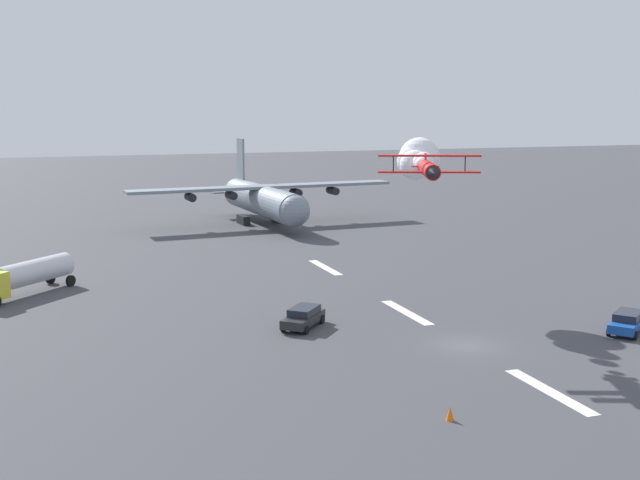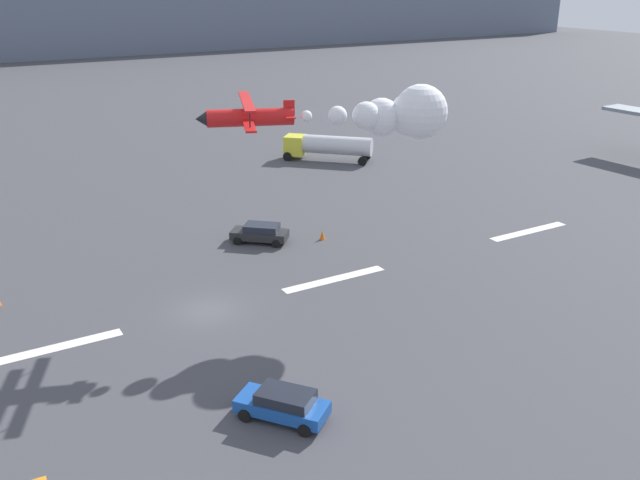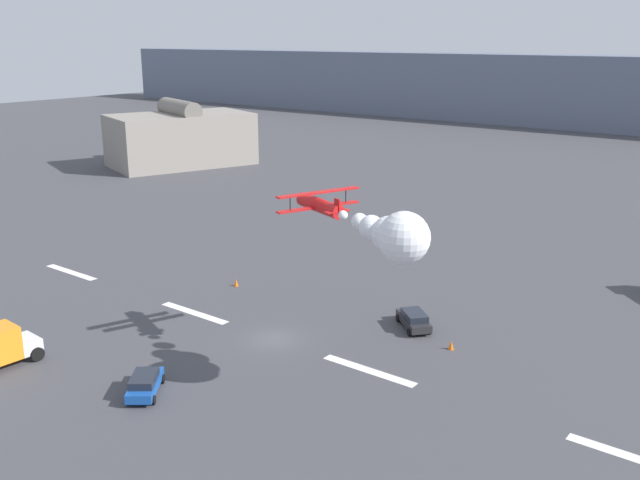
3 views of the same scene
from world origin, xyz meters
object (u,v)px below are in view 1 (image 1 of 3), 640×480
Objects in this scene: traffic_cone_far at (309,306)px; cargo_transport_plane at (266,200)px; followme_car_yellow at (627,322)px; traffic_cone_near at (450,414)px; stunt_biplane_red at (418,161)px; airport_staff_sedan at (303,317)px; fuel_tanker_truck at (24,275)px.

cargo_transport_plane is at bearing -11.64° from traffic_cone_far.
followme_car_yellow reaches higher than traffic_cone_near.
traffic_cone_near is at bearing 179.06° from traffic_cone_far.
stunt_biplane_red is 28.13m from traffic_cone_near.
traffic_cone_near is (-19.59, -1.58, -0.44)m from airport_staff_sedan.
fuel_tanker_truck is 26.49m from airport_staff_sedan.
traffic_cone_near is 24.19m from traffic_cone_far.
traffic_cone_near is (-37.46, -21.11, -1.38)m from fuel_tanker_truck.
fuel_tanker_truck is 1.93× the size of followme_car_yellow.
stunt_biplane_red is (-46.14, 0.11, 8.30)m from cargo_transport_plane.
fuel_tanker_truck is 25.31m from traffic_cone_far.
traffic_cone_near is at bearing -150.60° from fuel_tanker_truck.
traffic_cone_far is (0.37, 9.32, -11.39)m from stunt_biplane_red.
traffic_cone_near is at bearing 157.81° from stunt_biplane_red.
followme_car_yellow is 23.52m from airport_staff_sedan.
traffic_cone_near is at bearing 172.01° from cargo_transport_plane.
traffic_cone_near is (-69.96, 9.82, -3.09)m from cargo_transport_plane.
fuel_tanker_truck reaches higher than traffic_cone_far.
cargo_transport_plane is at bearing -7.99° from traffic_cone_near.
stunt_biplane_red reaches higher than airport_staff_sedan.
followme_car_yellow is at bearing -112.97° from airport_staff_sedan.
followme_car_yellow is at bearing -124.98° from traffic_cone_far.
followme_car_yellow is 24.03m from traffic_cone_far.
followme_car_yellow is 22.63m from traffic_cone_near.
airport_staff_sedan is (-4.22, 11.29, -10.95)m from stunt_biplane_red.
traffic_cone_far is at bearing 168.36° from cargo_transport_plane.
airport_staff_sedan is 5.02m from traffic_cone_far.
traffic_cone_near is 1.00× the size of traffic_cone_far.
stunt_biplane_red is at bearing -113.88° from fuel_tanker_truck.
fuel_tanker_truck is (-32.50, 30.93, -1.72)m from cargo_transport_plane.
traffic_cone_far is at bearing -0.94° from traffic_cone_near.
fuel_tanker_truck is 49.28m from followme_car_yellow.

